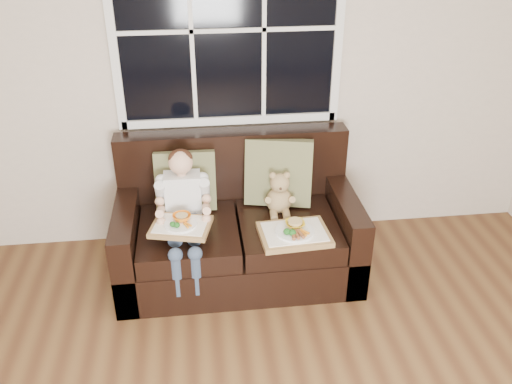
{
  "coord_description": "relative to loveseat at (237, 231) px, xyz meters",
  "views": [
    {
      "loc": [
        -0.45,
        -1.3,
        2.48
      ],
      "look_at": [
        -0.07,
        1.85,
        0.72
      ],
      "focal_mm": 38.0,
      "sensor_mm": 36.0,
      "label": 1
    }
  ],
  "objects": [
    {
      "name": "room_walls",
      "position": [
        0.19,
        -2.02,
        1.28
      ],
      "size": [
        4.52,
        5.02,
        2.71
      ],
      "color": "#B9AB9A",
      "rests_on": "ground"
    },
    {
      "name": "pillow_right",
      "position": [
        0.32,
        0.15,
        0.38
      ],
      "size": [
        0.52,
        0.32,
        0.5
      ],
      "rotation": [
        -0.21,
        0.0,
        -0.22
      ],
      "color": "#676440",
      "rests_on": "loveseat"
    },
    {
      "name": "child",
      "position": [
        -0.37,
        -0.12,
        0.32
      ],
      "size": [
        0.36,
        0.59,
        0.82
      ],
      "color": "silver",
      "rests_on": "loveseat"
    },
    {
      "name": "teddy_bear",
      "position": [
        0.31,
        0.0,
        0.27
      ],
      "size": [
        0.2,
        0.25,
        0.33
      ],
      "rotation": [
        0.0,
        0.0,
        -0.07
      ],
      "color": "#A18B55",
      "rests_on": "loveseat"
    },
    {
      "name": "pillow_left",
      "position": [
        -0.35,
        0.15,
        0.36
      ],
      "size": [
        0.44,
        0.21,
        0.44
      ],
      "rotation": [
        -0.21,
        0.0,
        -0.03
      ],
      "color": "#676440",
      "rests_on": "loveseat"
    },
    {
      "name": "tray_left",
      "position": [
        -0.39,
        -0.29,
        0.26
      ],
      "size": [
        0.44,
        0.37,
        0.09
      ],
      "rotation": [
        0.0,
        0.0,
        -0.25
      ],
      "color": "#A27849",
      "rests_on": "child"
    },
    {
      "name": "loveseat",
      "position": [
        0.0,
        0.0,
        0.0
      ],
      "size": [
        1.7,
        0.92,
        0.96
      ],
      "color": "black",
      "rests_on": "ground"
    },
    {
      "name": "window_back",
      "position": [
        -0.0,
        0.46,
        1.34
      ],
      "size": [
        1.62,
        0.04,
        1.37
      ],
      "color": "black",
      "rests_on": "room_walls"
    },
    {
      "name": "tray_right",
      "position": [
        0.36,
        -0.34,
        0.17
      ],
      "size": [
        0.48,
        0.38,
        0.11
      ],
      "rotation": [
        0.0,
        0.0,
        0.07
      ],
      "color": "#A27849",
      "rests_on": "loveseat"
    }
  ]
}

